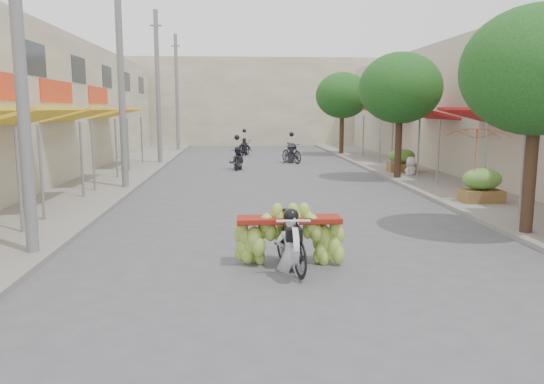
{
  "coord_description": "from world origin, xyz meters",
  "views": [
    {
      "loc": [
        -1.3,
        -7.62,
        2.96
      ],
      "look_at": [
        -0.51,
        4.16,
        1.1
      ],
      "focal_mm": 35.0,
      "sensor_mm": 36.0,
      "label": 1
    }
  ],
  "objects": [
    {
      "name": "utility_pole_mid",
      "position": [
        -5.4,
        12.0,
        4.03
      ],
      "size": [
        0.6,
        0.24,
        8.0
      ],
      "color": "slate",
      "rests_on": "ground"
    },
    {
      "name": "street_tree_mid",
      "position": [
        5.4,
        14.0,
        3.78
      ],
      "size": [
        3.4,
        3.4,
        5.25
      ],
      "color": "#3A2719",
      "rests_on": "ground"
    },
    {
      "name": "utility_pole_near",
      "position": [
        -5.4,
        3.0,
        4.03
      ],
      "size": [
        0.6,
        0.24,
        8.0
      ],
      "color": "slate",
      "rests_on": "ground"
    },
    {
      "name": "market_umbrella",
      "position": [
        5.92,
        7.86,
        2.47
      ],
      "size": [
        2.45,
        2.45,
        1.75
      ],
      "rotation": [
        0.0,
        0.0,
        0.34
      ],
      "color": "#B23F17",
      "rests_on": "ground"
    },
    {
      "name": "bg_motorbike_a",
      "position": [
        -1.29,
        18.31,
        0.74
      ],
      "size": [
        0.81,
        1.67,
        1.95
      ],
      "color": "black",
      "rests_on": "ground"
    },
    {
      "name": "produce_crate_far",
      "position": [
        6.2,
        16.0,
        0.71
      ],
      "size": [
        1.2,
        0.88,
        1.16
      ],
      "color": "brown",
      "rests_on": "ground"
    },
    {
      "name": "banana_motorbike",
      "position": [
        -0.32,
        1.95,
        0.67
      ],
      "size": [
        2.2,
        1.95,
        1.94
      ],
      "color": "black",
      "rests_on": "ground"
    },
    {
      "name": "bg_motorbike_c",
      "position": [
        -0.81,
        26.26,
        0.78
      ],
      "size": [
        1.17,
        1.84,
        1.95
      ],
      "color": "black",
      "rests_on": "ground"
    },
    {
      "name": "produce_crate_mid",
      "position": [
        6.2,
        8.0,
        0.71
      ],
      "size": [
        1.2,
        0.88,
        1.16
      ],
      "color": "brown",
      "rests_on": "ground"
    },
    {
      "name": "utility_pole_far",
      "position": [
        -5.4,
        21.0,
        4.03
      ],
      "size": [
        0.6,
        0.24,
        8.0
      ],
      "color": "slate",
      "rests_on": "ground"
    },
    {
      "name": "street_tree_far",
      "position": [
        5.4,
        26.0,
        3.78
      ],
      "size": [
        3.4,
        3.4,
        5.25
      ],
      "color": "#3A2719",
      "rests_on": "ground"
    },
    {
      "name": "street_tree_near",
      "position": [
        5.4,
        4.0,
        3.78
      ],
      "size": [
        3.4,
        3.4,
        5.25
      ],
      "color": "#3A2719",
      "rests_on": "ground"
    },
    {
      "name": "sidewalk_left",
      "position": [
        -7.0,
        15.0,
        0.06
      ],
      "size": [
        4.0,
        60.0,
        0.12
      ],
      "primitive_type": "cube",
      "color": "gray",
      "rests_on": "ground"
    },
    {
      "name": "bg_motorbike_b",
      "position": [
        1.69,
        21.27,
        0.82
      ],
      "size": [
        1.37,
        1.94,
        1.95
      ],
      "color": "black",
      "rests_on": "ground"
    },
    {
      "name": "pedestrian",
      "position": [
        6.27,
        14.86,
        0.9
      ],
      "size": [
        0.87,
        0.86,
        1.56
      ],
      "rotation": [
        0.0,
        0.0,
        3.89
      ],
      "color": "silver",
      "rests_on": "ground"
    },
    {
      "name": "sidewalk_right",
      "position": [
        7.0,
        15.0,
        0.06
      ],
      "size": [
        4.0,
        60.0,
        0.12
      ],
      "primitive_type": "cube",
      "color": "gray",
      "rests_on": "ground"
    },
    {
      "name": "utility_pole_back",
      "position": [
        -5.4,
        30.0,
        4.03
      ],
      "size": [
        0.6,
        0.24,
        8.0
      ],
      "color": "slate",
      "rests_on": "ground"
    },
    {
      "name": "ground",
      "position": [
        0.0,
        0.0,
        0.0
      ],
      "size": [
        120.0,
        120.0,
        0.0
      ],
      "primitive_type": "plane",
      "color": "#515055",
      "rests_on": "ground"
    },
    {
      "name": "far_building",
      "position": [
        0.0,
        38.0,
        3.5
      ],
      "size": [
        20.0,
        6.0,
        7.0
      ],
      "primitive_type": "cube",
      "color": "#BDB395",
      "rests_on": "ground"
    }
  ]
}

